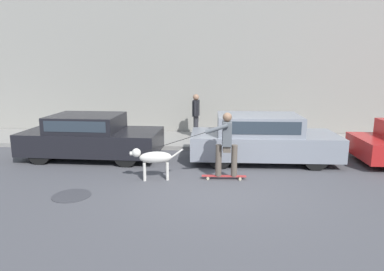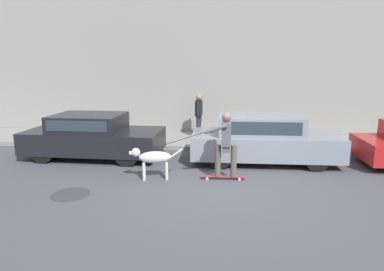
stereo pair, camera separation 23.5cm
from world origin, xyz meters
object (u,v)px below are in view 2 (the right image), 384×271
Objects in this scene: skateboarder at (226,142)px; pedestrian_with_bag at (199,114)px; parked_car_0 at (93,136)px; fire_hydrant at (336,145)px; parked_car_1 at (263,139)px; dog at (153,158)px.

pedestrian_with_bag is at bearing -78.59° from skateboarder.
parked_car_0 is at bearing -24.47° from skateboarder.
parked_car_1 is at bearing -159.61° from fire_hydrant.
fire_hydrant is at bearing 7.74° from parked_car_0.
parked_car_0 is at bearing -173.40° from fire_hydrant.
fire_hydrant is at bearing -144.92° from skateboarder.
parked_car_0 is 2.83m from dog.
parked_car_1 reaches higher than dog.
parked_car_1 is 1.57× the size of skateboarder.
skateboarder is (-1.04, -1.63, 0.26)m from parked_car_1.
skateboarder reaches higher than dog.
parked_car_1 is 2.64× the size of pedestrian_with_bag.
parked_car_1 is 2.41m from fire_hydrant.
dog is at bearing 3.49° from skateboarder.
parked_car_0 is 3.94m from pedestrian_with_bag.
dog is at bearing -152.34° from fire_hydrant.
pedestrian_with_bag is 4.70m from fire_hydrant.
skateboarder is 4.15m from fire_hydrant.
parked_car_1 is at bearing -157.42° from dog.
dog is at bearing -38.19° from parked_car_0.
pedestrian_with_bag reaches higher than fire_hydrant.
skateboarder is (3.90, -1.63, 0.29)m from parked_car_0.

